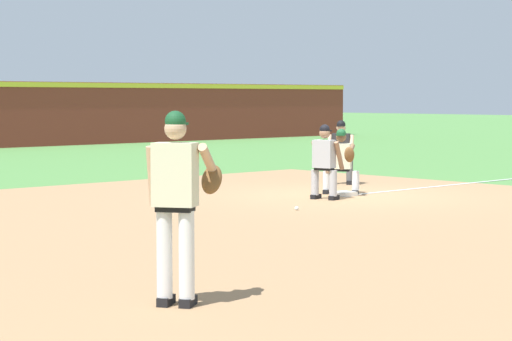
{
  "coord_description": "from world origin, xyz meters",
  "views": [
    {
      "loc": [
        -14.86,
        -13.38,
        1.99
      ],
      "look_at": [
        -6.35,
        -4.22,
        1.06
      ],
      "focal_mm": 70.0,
      "sensor_mm": 36.0,
      "label": 1
    }
  ],
  "objects": [
    {
      "name": "umpire",
      "position": [
        1.94,
        1.86,
        0.79
      ],
      "size": [
        0.65,
        0.68,
        1.46
      ],
      "color": "black",
      "rests_on": "ground"
    },
    {
      "name": "infield_dirt_patch",
      "position": [
        -4.53,
        -3.01,
        0.0
      ],
      "size": [
        18.0,
        18.0,
        0.01
      ],
      "primitive_type": "cube",
      "color": "#A87F56",
      "rests_on": "ground"
    },
    {
      "name": "baserunner",
      "position": [
        -0.8,
        -0.2,
        0.79
      ],
      "size": [
        0.54,
        0.65,
        1.46
      ],
      "color": "black",
      "rests_on": "ground"
    },
    {
      "name": "baseball",
      "position": [
        -2.5,
        -1.13,
        0.04
      ],
      "size": [
        0.07,
        0.07,
        0.07
      ],
      "primitive_type": "sphere",
      "color": "white",
      "rests_on": "ground"
    },
    {
      "name": "first_baseman",
      "position": [
        0.21,
        0.27,
        0.73
      ],
      "size": [
        0.8,
        1.05,
        1.34
      ],
      "color": "black",
      "rests_on": "ground"
    },
    {
      "name": "pitcher",
      "position": [
        -9.02,
        -6.02,
        1.06
      ],
      "size": [
        0.85,
        0.57,
        1.86
      ],
      "color": "black",
      "rests_on": "ground"
    },
    {
      "name": "ground_plane",
      "position": [
        0.0,
        0.0,
        0.0
      ],
      "size": [
        160.0,
        160.0,
        0.0
      ],
      "primitive_type": "plane",
      "color": "#518942"
    },
    {
      "name": "first_base_bag",
      "position": [
        0.0,
        0.0,
        0.04
      ],
      "size": [
        0.38,
        0.38,
        0.09
      ],
      "primitive_type": "cube",
      "color": "white",
      "rests_on": "ground"
    }
  ]
}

